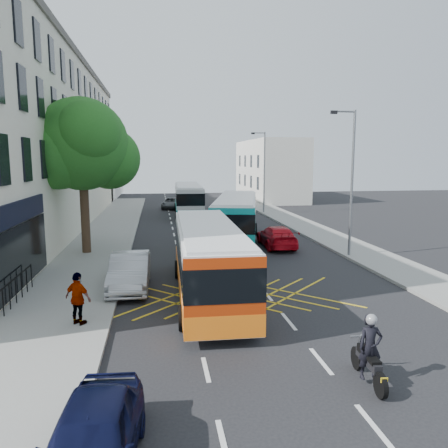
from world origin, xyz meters
name	(u,v)px	position (x,y,z in m)	size (l,w,h in m)	color
ground	(321,361)	(0.00, 0.00, 0.00)	(120.00, 120.00, 0.00)	black
pavement_left	(87,253)	(-8.50, 15.00, 0.07)	(5.00, 70.00, 0.15)	gray
pavement_right	(346,245)	(7.50, 15.00, 0.07)	(3.00, 70.00, 0.15)	gray
terrace_main	(27,142)	(-14.00, 24.49, 6.76)	(8.30, 45.00, 13.50)	beige
terrace_far	(89,162)	(-14.00, 55.00, 5.00)	(8.00, 20.00, 10.00)	silver
building_right	(269,170)	(11.00, 48.00, 4.00)	(6.00, 18.00, 8.00)	silver
street_tree	(81,145)	(-8.51, 14.97, 6.29)	(6.30, 5.70, 8.80)	#382619
lamp_near	(350,176)	(6.20, 12.00, 4.62)	(1.45, 0.15, 8.00)	slate
lamp_far	(263,168)	(6.20, 32.00, 4.62)	(1.45, 0.15, 8.00)	slate
railings	(10,294)	(-9.70, 5.30, 0.72)	(0.08, 5.60, 1.14)	black
bus_near	(208,259)	(-2.39, 6.21, 1.54)	(2.78, 10.46, 2.92)	silver
bus_mid	(236,218)	(0.78, 17.32, 1.62)	(4.94, 11.23, 3.08)	silver
bus_far	(188,199)	(-1.32, 32.27, 1.59)	(2.93, 10.82, 3.02)	silver
motorbike	(370,351)	(0.73, -1.30, 0.84)	(0.63, 2.03, 1.80)	black
parked_car_blue	(92,441)	(-5.60, -3.59, 0.67)	(1.59, 3.94, 1.34)	black
parked_car_silver	(130,271)	(-5.60, 7.76, 0.76)	(1.61, 4.61, 1.52)	#B0B3B9
red_hatchback	(277,236)	(3.04, 15.46, 0.67)	(1.89, 4.64, 1.35)	#BA0713
distant_car_grey	(172,203)	(-2.76, 38.09, 0.61)	(2.04, 4.41, 1.23)	#3F4347
distant_car_dark	(234,198)	(5.05, 42.48, 0.70)	(1.48, 4.25, 1.40)	black
pedestrian_far	(78,299)	(-7.00, 3.45, 1.02)	(1.02, 0.43, 1.75)	gray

